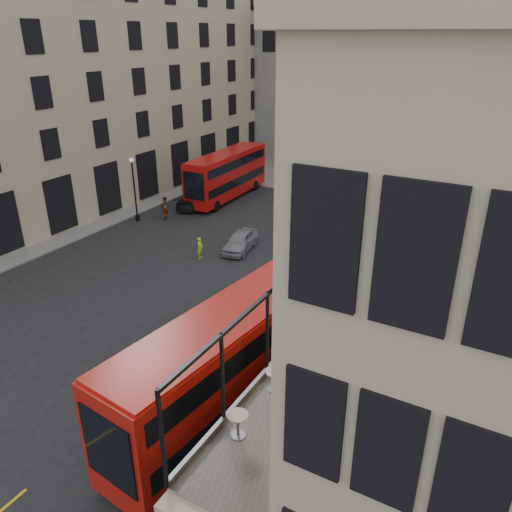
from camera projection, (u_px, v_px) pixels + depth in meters
The scene contains 31 objects.
ground at pixel (156, 428), 19.94m from camera, with size 140.00×140.00×0.00m, color black.
host_building_main at pixel (445, 329), 12.28m from camera, with size 7.26×11.40×15.10m.
host_frontage at pixel (307, 446), 16.10m from camera, with size 3.00×11.00×4.50m, color #B8AB8A.
cafe_floor at pixel (310, 389), 15.16m from camera, with size 3.00×10.00×0.10m, color slate.
building_left at pixel (53, 71), 43.25m from camera, with size 14.60×50.60×22.00m.
gateway at pixel (391, 81), 56.43m from camera, with size 35.00×10.60×18.00m.
pavement_far at pixel (345, 181), 52.78m from camera, with size 40.00×12.00×0.12m, color slate.
pavement_left at pixel (38, 232), 39.32m from camera, with size 8.00×48.00×0.12m, color slate.
traffic_light_near at pixel (274, 259), 28.92m from camera, with size 0.16×0.20×3.80m.
traffic_light_far at pixel (222, 169), 47.91m from camera, with size 0.16×0.20×3.80m.
street_lamp_a at pixel (135, 193), 40.88m from camera, with size 0.36×0.36×5.33m.
street_lamp_b at pixel (333, 168), 48.64m from camera, with size 0.36×0.36×5.33m.
bus_near at pixel (233, 357), 19.68m from camera, with size 4.10×12.45×4.88m.
bus_far at pixel (227, 173), 46.63m from camera, with size 2.84×10.97×4.35m.
car_a at pixel (240, 241), 36.00m from camera, with size 1.63×4.05×1.38m, color gray.
car_b at pixel (332, 237), 36.67m from camera, with size 1.51×4.34×1.43m, color #A10919.
car_c at pixel (194, 199), 44.94m from camera, with size 1.96×4.83×1.40m, color black.
bicycle at pixel (301, 250), 35.03m from camera, with size 0.61×1.76×0.93m, color gray.
cyclist at pixel (200, 248), 34.64m from camera, with size 0.56×0.37×1.54m, color #C5EC18.
pedestrian_a at pixel (225, 175), 51.87m from camera, with size 0.85×0.66×1.75m, color gray.
pedestrian_b at pixel (324, 173), 52.53m from camera, with size 1.12×0.64×1.73m, color gray.
pedestrian_c at pixel (399, 176), 51.77m from camera, with size 0.97×0.40×1.66m, color gray.
pedestrian_d at pixel (402, 183), 49.19m from camera, with size 0.89×0.58×1.82m, color gray.
pedestrian_e at pixel (165, 208), 41.85m from camera, with size 0.71×0.47×1.94m, color gray.
cafe_table_near at pixel (238, 422), 13.17m from camera, with size 0.57×0.57×0.71m.
cafe_table_mid at pixel (274, 377), 14.89m from camera, with size 0.55×0.55×0.69m.
cafe_table_far at pixel (317, 330), 17.18m from camera, with size 0.58×0.58×0.73m.
cafe_chair_a at pixel (309, 450), 12.52m from camera, with size 0.54×0.54×0.91m.
cafe_chair_b at pixel (341, 394), 14.52m from camera, with size 0.40×0.40×0.79m.
cafe_chair_c at pixel (340, 396), 14.42m from camera, with size 0.53×0.53×0.90m.
cafe_chair_d at pixel (384, 333), 17.49m from camera, with size 0.41×0.41×0.76m.
Camera 1 is at (11.05, -11.39, 14.47)m, focal length 35.00 mm.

